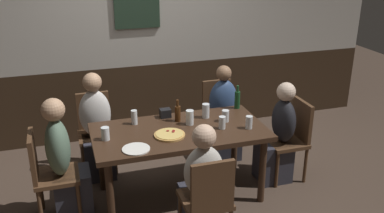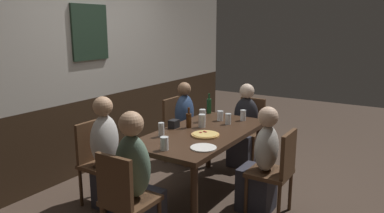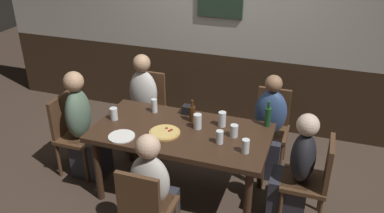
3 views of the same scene
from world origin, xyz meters
name	(u,v)px [view 3 (image 3 of 3)]	position (x,y,z in m)	size (l,w,h in m)	color
ground_plane	(182,192)	(0.00, 0.00, 0.00)	(12.00, 12.00, 0.00)	#423328
wall_back	(227,28)	(0.00, 1.65, 1.30)	(6.40, 0.13, 2.60)	#332316
dining_table	(181,138)	(0.00, 0.00, 0.66)	(1.69, 0.87, 0.74)	#382316
chair_left_far	(148,104)	(-0.74, 0.85, 0.50)	(0.40, 0.40, 0.88)	#513521
chair_right_far	(271,124)	(0.74, 0.85, 0.50)	(0.40, 0.40, 0.88)	#513521
chair_head_west	(72,131)	(-1.26, 0.00, 0.50)	(0.40, 0.40, 0.88)	#513521
chair_mid_near	(145,207)	(0.00, -0.85, 0.50)	(0.40, 0.40, 0.88)	#513521
chair_head_east	(314,177)	(1.26, 0.00, 0.50)	(0.40, 0.40, 0.88)	#513521
person_left_far	(143,110)	(-0.74, 0.69, 0.50)	(0.34, 0.37, 1.17)	#2D2D38
person_right_far	(268,133)	(0.74, 0.69, 0.47)	(0.34, 0.37, 1.12)	#2D2D38
person_head_west	(84,132)	(-1.10, 0.00, 0.51)	(0.37, 0.34, 1.19)	#2D2D38
person_mid_near	(153,197)	(0.00, -0.69, 0.47)	(0.34, 0.37, 1.10)	#2D2D38
person_head_east	(295,176)	(1.10, 0.00, 0.47)	(0.37, 0.34, 1.11)	#2D2D38
pizza	(165,133)	(-0.13, -0.11, 0.75)	(0.30, 0.30, 0.03)	tan
beer_glass_tall	(246,147)	(0.66, -0.17, 0.80)	(0.07, 0.07, 0.13)	silver
pint_glass_amber	(198,122)	(0.13, 0.09, 0.80)	(0.08, 0.08, 0.15)	silver
tumbler_water	(220,138)	(0.41, -0.10, 0.80)	(0.07, 0.07, 0.13)	silver
pint_glass_stout	(234,131)	(0.50, 0.06, 0.80)	(0.07, 0.07, 0.12)	silver
highball_clear	(114,115)	(-0.71, -0.01, 0.79)	(0.08, 0.08, 0.12)	silver
tumbler_short	(154,107)	(-0.39, 0.27, 0.80)	(0.06, 0.06, 0.15)	silver
pint_glass_pale	(222,120)	(0.35, 0.21, 0.80)	(0.08, 0.08, 0.15)	silver
beer_bottle_green	(268,116)	(0.76, 0.36, 0.84)	(0.06, 0.06, 0.26)	#194723
beer_bottle_brown	(192,113)	(0.04, 0.21, 0.83)	(0.06, 0.06, 0.23)	#42230F
plate_white_large	(122,136)	(-0.48, -0.29, 0.75)	(0.25, 0.25, 0.01)	white
condiment_caddy	(188,110)	(-0.05, 0.35, 0.79)	(0.11, 0.09, 0.09)	black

